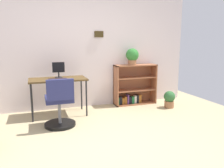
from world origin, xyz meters
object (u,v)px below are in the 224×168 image
at_px(bookshelf_low, 134,86).
at_px(desk, 58,82).
at_px(keyboard, 58,79).
at_px(office_chair, 60,106).
at_px(potted_plant_floor, 169,99).
at_px(monitor, 59,69).
at_px(potted_plant_on_shelf, 132,56).

bearing_deg(bookshelf_low, desk, -170.56).
xyz_separation_m(keyboard, office_chair, (-0.04, -0.54, -0.37)).
xyz_separation_m(desk, office_chair, (-0.05, -0.65, -0.30)).
distance_m(office_chair, potted_plant_floor, 2.39).
bearing_deg(monitor, potted_plant_on_shelf, 4.34).
height_order(monitor, bookshelf_low, monitor).
relative_size(desk, monitor, 3.55).
distance_m(office_chair, bookshelf_low, 2.00).
xyz_separation_m(desk, potted_plant_floor, (2.30, -0.28, -0.47)).
bearing_deg(desk, monitor, 73.59).
bearing_deg(office_chair, bookshelf_low, 27.89).
height_order(keyboard, potted_plant_floor, keyboard).
bearing_deg(bookshelf_low, keyboard, -167.21).
height_order(bookshelf_low, potted_plant_on_shelf, potted_plant_on_shelf).
relative_size(monitor, office_chair, 0.36).
xyz_separation_m(monitor, office_chair, (-0.08, -0.75, -0.52)).
relative_size(desk, potted_plant_on_shelf, 2.94).
xyz_separation_m(office_chair, bookshelf_low, (1.76, 0.93, 0.04)).
height_order(potted_plant_on_shelf, potted_plant_floor, potted_plant_on_shelf).
bearing_deg(bookshelf_low, office_chair, -152.11).
height_order(desk, keyboard, keyboard).
bearing_deg(keyboard, potted_plant_floor, -4.25).
xyz_separation_m(desk, keyboard, (-0.02, -0.11, 0.07)).
xyz_separation_m(desk, potted_plant_on_shelf, (1.64, 0.22, 0.44)).
bearing_deg(desk, potted_plant_on_shelf, 7.80).
distance_m(monitor, office_chair, 0.92).
relative_size(monitor, bookshelf_low, 0.31).
xyz_separation_m(potted_plant_on_shelf, potted_plant_floor, (0.66, -0.50, -0.90)).
height_order(office_chair, potted_plant_floor, office_chair).
bearing_deg(potted_plant_on_shelf, bookshelf_low, 39.49).
height_order(desk, monitor, monitor).
distance_m(bookshelf_low, potted_plant_floor, 0.84).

